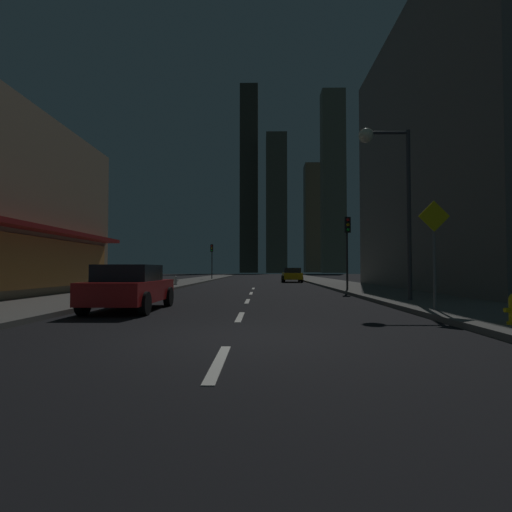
{
  "coord_description": "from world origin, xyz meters",
  "views": [
    {
      "loc": [
        0.61,
        -7.49,
        1.31
      ],
      "look_at": [
        0.0,
        29.65,
        2.57
      ],
      "focal_mm": 27.37,
      "sensor_mm": 36.0,
      "label": 1
    }
  ],
  "objects": [
    {
      "name": "ground_plane",
      "position": [
        0.0,
        32.0,
        -0.05
      ],
      "size": [
        78.0,
        136.0,
        0.1
      ],
      "primitive_type": "cube",
      "color": "black"
    },
    {
      "name": "sidewalk_right",
      "position": [
        7.0,
        32.0,
        0.07
      ],
      "size": [
        4.0,
        76.0,
        0.15
      ],
      "primitive_type": "cube",
      "color": "#605E59",
      "rests_on": "ground"
    },
    {
      "name": "sidewalk_left",
      "position": [
        -7.0,
        32.0,
        0.07
      ],
      "size": [
        4.0,
        76.0,
        0.15
      ],
      "primitive_type": "cube",
      "color": "#605E59",
      "rests_on": "ground"
    },
    {
      "name": "lane_marking_center",
      "position": [
        0.0,
        8.4,
        0.01
      ],
      "size": [
        0.16,
        23.0,
        0.01
      ],
      "color": "silver",
      "rests_on": "ground"
    },
    {
      "name": "building_apartment_right",
      "position": [
        14.5,
        16.0,
        8.42
      ],
      "size": [
        11.0,
        20.0,
        16.84
      ],
      "primitive_type": "cube",
      "color": "slate",
      "rests_on": "ground"
    },
    {
      "name": "skyscraper_distant_tall",
      "position": [
        -4.38,
        137.48,
        35.15
      ],
      "size": [
        6.7,
        6.39,
        70.29
      ],
      "primitive_type": "cube",
      "color": "#322F25",
      "rests_on": "ground"
    },
    {
      "name": "skyscraper_distant_mid",
      "position": [
        5.54,
        130.17,
        24.51
      ],
      "size": [
        7.23,
        8.88,
        49.01
      ],
      "primitive_type": "cube",
      "color": "#4B4838",
      "rests_on": "ground"
    },
    {
      "name": "skyscraper_distant_short",
      "position": [
        22.19,
        158.51,
        23.02
      ],
      "size": [
        7.17,
        8.51,
        46.04
      ],
      "primitive_type": "cube",
      "color": "#4E4A3A",
      "rests_on": "ground"
    },
    {
      "name": "skyscraper_distant_slender",
      "position": [
        26.48,
        134.35,
        33.36
      ],
      "size": [
        8.44,
        6.61,
        66.71
      ],
      "primitive_type": "cube",
      "color": "#635E4A",
      "rests_on": "ground"
    },
    {
      "name": "car_parked_near",
      "position": [
        -3.6,
        4.85,
        0.74
      ],
      "size": [
        1.98,
        4.24,
        1.45
      ],
      "color": "#B21919",
      "rests_on": "ground"
    },
    {
      "name": "car_parked_far",
      "position": [
        3.6,
        32.08,
        0.74
      ],
      "size": [
        1.98,
        4.24,
        1.45
      ],
      "color": "gold",
      "rests_on": "ground"
    },
    {
      "name": "fire_hydrant_far_left",
      "position": [
        -5.9,
        21.62,
        0.45
      ],
      "size": [
        0.42,
        0.3,
        0.65
      ],
      "color": "#B2B2B2",
      "rests_on": "sidewalk_left"
    },
    {
      "name": "traffic_light_near_right",
      "position": [
        5.5,
        14.92,
        3.19
      ],
      "size": [
        0.32,
        0.48,
        4.2
      ],
      "color": "#2D2D2D",
      "rests_on": "sidewalk_right"
    },
    {
      "name": "traffic_light_far_left",
      "position": [
        -5.5,
        39.42,
        3.19
      ],
      "size": [
        0.32,
        0.48,
        4.2
      ],
      "color": "#2D2D2D",
      "rests_on": "sidewalk_left"
    },
    {
      "name": "street_lamp_right",
      "position": [
        5.38,
        7.38,
        5.07
      ],
      "size": [
        1.96,
        0.56,
        6.58
      ],
      "color": "#38383D",
      "rests_on": "sidewalk_right"
    },
    {
      "name": "pedestrian_crossing_sign",
      "position": [
        5.6,
        3.87,
        2.02
      ],
      "size": [
        0.91,
        0.08,
        3.15
      ],
      "color": "slate",
      "rests_on": "sidewalk_right"
    }
  ]
}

